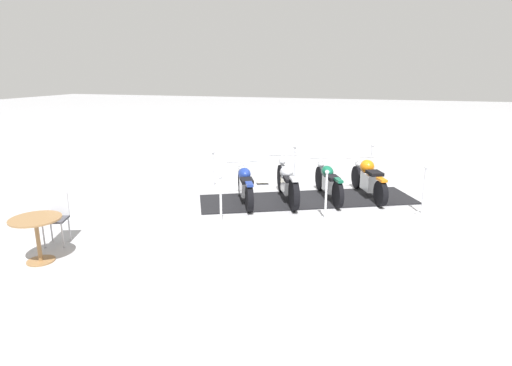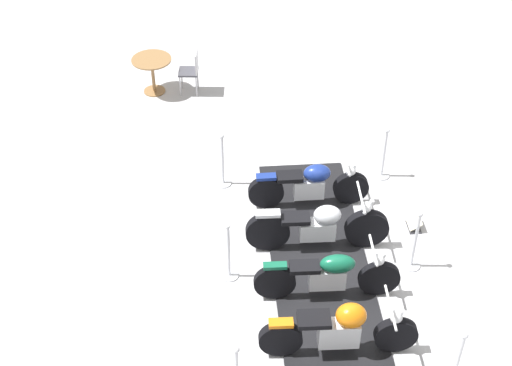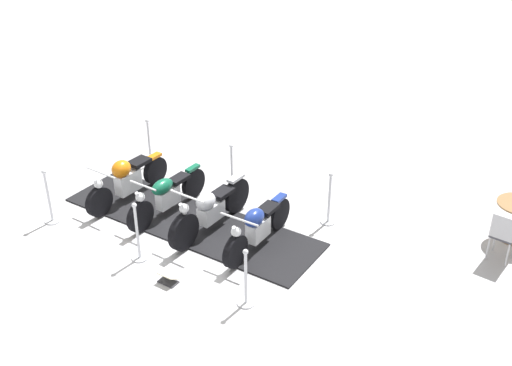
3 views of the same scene
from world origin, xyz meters
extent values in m
plane|color=#B2B2B7|center=(0.00, 0.00, 0.00)|extent=(80.00, 80.00, 0.00)
cube|color=black|center=(0.00, 0.00, 0.02)|extent=(5.51, 3.69, 0.03)
cylinder|color=black|center=(-1.11, -1.42, 0.34)|extent=(0.36, 0.61, 0.62)
cylinder|color=black|center=(-1.76, 0.06, 0.34)|extent=(0.36, 0.61, 0.62)
cube|color=silver|center=(-1.43, -0.68, 0.42)|extent=(0.44, 0.62, 0.44)
ellipsoid|color=#D16B0F|center=(-1.38, -0.81, 0.78)|extent=(0.49, 0.53, 0.35)
cube|color=black|center=(-1.58, -0.35, 0.73)|extent=(0.47, 0.54, 0.08)
cube|color=#D16B0F|center=(-1.76, 0.06, 0.68)|extent=(0.28, 0.37, 0.06)
cylinder|color=silver|center=(-1.14, -1.36, 0.60)|extent=(0.17, 0.28, 0.53)
cylinder|color=silver|center=(-1.16, -1.29, 0.92)|extent=(0.74, 0.35, 0.04)
sphere|color=silver|center=(-1.12, -1.38, 0.72)|extent=(0.18, 0.18, 0.18)
cylinder|color=black|center=(-0.16, -0.95, 0.35)|extent=(0.35, 0.62, 0.64)
cylinder|color=black|center=(-0.80, 0.49, 0.35)|extent=(0.35, 0.62, 0.64)
cube|color=silver|center=(-0.48, -0.23, 0.39)|extent=(0.39, 0.58, 0.37)
ellipsoid|color=#0F5138|center=(-0.42, -0.35, 0.69)|extent=(0.47, 0.60, 0.28)
cube|color=black|center=(-0.62, 0.09, 0.65)|extent=(0.42, 0.52, 0.08)
cube|color=#0F5138|center=(-0.80, 0.49, 0.70)|extent=(0.26, 0.37, 0.06)
cylinder|color=silver|center=(-0.19, -0.88, 0.62)|extent=(0.18, 0.28, 0.54)
cylinder|color=silver|center=(-0.22, -0.81, 0.95)|extent=(0.60, 0.29, 0.04)
sphere|color=silver|center=(-0.18, -0.91, 0.75)|extent=(0.18, 0.18, 0.18)
cylinder|color=black|center=(0.80, -0.50, 0.39)|extent=(0.41, 0.71, 0.71)
cylinder|color=black|center=(0.16, 0.96, 0.39)|extent=(0.41, 0.71, 0.71)
cube|color=silver|center=(0.48, 0.23, 0.40)|extent=(0.45, 0.62, 0.34)
ellipsoid|color=#B7BAC1|center=(0.54, 0.10, 0.71)|extent=(0.47, 0.53, 0.32)
cube|color=black|center=(0.33, 0.56, 0.66)|extent=(0.45, 0.54, 0.08)
cube|color=#B7BAC1|center=(0.16, 0.96, 0.78)|extent=(0.31, 0.42, 0.06)
cylinder|color=silver|center=(0.77, -0.44, 0.69)|extent=(0.18, 0.29, 0.61)
cylinder|color=silver|center=(0.74, -0.37, 1.06)|extent=(0.72, 0.34, 0.04)
sphere|color=silver|center=(0.78, -0.46, 0.86)|extent=(0.18, 0.18, 0.18)
cylinder|color=black|center=(1.75, 0.02, 0.34)|extent=(0.38, 0.61, 0.62)
cylinder|color=black|center=(1.11, 1.35, 0.34)|extent=(0.38, 0.61, 0.62)
cube|color=silver|center=(1.43, 0.68, 0.39)|extent=(0.43, 0.56, 0.37)
ellipsoid|color=navy|center=(1.49, 0.57, 0.70)|extent=(0.48, 0.55, 0.31)
cube|color=black|center=(1.29, 0.98, 0.66)|extent=(0.44, 0.51, 0.08)
cube|color=navy|center=(1.11, 1.35, 0.68)|extent=(0.28, 0.37, 0.06)
cylinder|color=silver|center=(1.72, 0.08, 0.60)|extent=(0.18, 0.27, 0.53)
cylinder|color=silver|center=(1.70, 0.14, 0.92)|extent=(0.71, 0.36, 0.04)
sphere|color=silver|center=(1.74, 0.05, 0.72)|extent=(0.18, 0.18, 0.18)
cylinder|color=silver|center=(-0.62, 1.31, 0.01)|extent=(0.29, 0.29, 0.03)
cylinder|color=silver|center=(-0.62, 1.31, 0.53)|extent=(0.05, 0.05, 1.01)
sphere|color=silver|center=(-0.62, 1.31, 1.07)|extent=(0.09, 0.09, 0.09)
cylinder|color=silver|center=(-1.44, -2.29, 0.01)|extent=(0.30, 0.30, 0.03)
cylinder|color=silver|center=(-1.44, -2.29, 0.54)|extent=(0.05, 0.05, 1.04)
sphere|color=silver|center=(-1.44, -2.29, 1.10)|extent=(0.09, 0.09, 0.09)
cylinder|color=silver|center=(0.62, -1.31, 0.01)|extent=(0.30, 0.30, 0.03)
cylinder|color=silver|center=(0.62, -1.31, 0.55)|extent=(0.05, 0.05, 1.05)
sphere|color=silver|center=(0.62, -1.31, 1.11)|extent=(0.09, 0.09, 0.09)
cylinder|color=silver|center=(-2.69, 0.33, 0.01)|extent=(0.30, 0.30, 0.03)
cylinder|color=silver|center=(-2.69, 0.33, 0.54)|extent=(0.05, 0.05, 1.04)
sphere|color=silver|center=(-2.69, 0.33, 1.10)|extent=(0.09, 0.09, 0.09)
cylinder|color=silver|center=(1.44, 2.29, 0.01)|extent=(0.30, 0.30, 0.03)
cylinder|color=silver|center=(1.44, 2.29, 0.52)|extent=(0.05, 0.05, 1.00)
sphere|color=silver|center=(1.44, 2.29, 1.06)|extent=(0.09, 0.09, 0.09)
cylinder|color=silver|center=(2.69, -0.33, 0.01)|extent=(0.29, 0.29, 0.03)
cylinder|color=silver|center=(2.69, -0.33, 0.50)|extent=(0.05, 0.05, 0.96)
sphere|color=silver|center=(2.69, -0.33, 1.02)|extent=(0.09, 0.09, 0.09)
cube|color=#333338|center=(1.52, -1.17, 0.01)|extent=(0.39, 0.32, 0.02)
cube|color=beige|center=(1.52, -1.17, 0.12)|extent=(0.36, 0.32, 0.14)
cylinder|color=olive|center=(3.74, 4.87, 0.01)|extent=(0.46, 0.46, 0.02)
cylinder|color=olive|center=(3.74, 4.87, 0.39)|extent=(0.07, 0.07, 0.73)
cylinder|color=olive|center=(3.74, 4.87, 0.77)|extent=(0.83, 0.83, 0.03)
cylinder|color=#B7B7BC|center=(3.78, 4.27, 0.24)|extent=(0.03, 0.03, 0.47)
cylinder|color=#B7B7BC|center=(4.10, 4.39, 0.24)|extent=(0.03, 0.03, 0.47)
cylinder|color=#B7B7BC|center=(3.90, 3.95, 0.24)|extent=(0.03, 0.03, 0.47)
cylinder|color=#B7B7BC|center=(4.22, 4.07, 0.24)|extent=(0.03, 0.03, 0.47)
cube|color=#3F3F47|center=(4.00, 4.17, 0.49)|extent=(0.51, 0.51, 0.04)
cube|color=#B7B7BC|center=(4.06, 3.99, 0.74)|extent=(0.39, 0.17, 0.45)
camera|label=1|loc=(-1.75, 10.22, 3.18)|focal=29.88mm
camera|label=2|loc=(-7.91, -1.96, 8.52)|focal=51.63mm
camera|label=3|loc=(9.41, -4.29, 6.54)|focal=43.38mm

